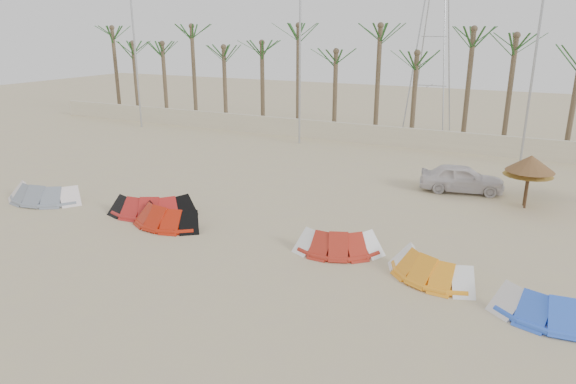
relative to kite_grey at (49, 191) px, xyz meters
The scene contains 16 objects.
ground 11.75m from the kite_grey, 18.60° to the right, with size 120.00×120.00×0.00m, color tan.
boundary_wall 21.38m from the kite_grey, 58.62° to the left, with size 60.00×0.30×1.30m, color beige.
palm_line 23.79m from the kite_grey, 59.15° to the left, with size 52.00×4.00×7.70m.
lamp_a 19.26m from the kite_grey, 118.52° to the left, with size 1.25×0.14×11.00m.
lamp_b 17.87m from the kite_grey, 72.36° to the left, with size 1.25×0.14×11.00m.
lamp_c 25.70m from the kite_grey, 40.29° to the left, with size 1.25×0.14×11.00m.
pylon 27.12m from the kite_grey, 63.42° to the left, with size 3.00×3.00×14.00m, color #A5A8AD, non-canonical shape.
kite_grey is the anchor object (origin of this frame).
kite_red_left 5.63m from the kite_grey, ahead, with size 3.97×2.81×0.90m.
kite_red_mid 6.86m from the kite_grey, ahead, with size 3.43×1.84×0.90m.
kite_red_right 14.07m from the kite_grey, ahead, with size 3.36×2.33×0.90m.
kite_orange 17.32m from the kite_grey, ahead, with size 3.41×2.47×0.90m.
kite_blue 21.00m from the kite_grey, ahead, with size 3.54×1.79×0.90m.
parasol_left 21.49m from the kite_grey, 23.16° to the left, with size 2.03×2.03×2.38m.
parasol_mid 21.57m from the kite_grey, 24.10° to the left, with size 2.11×2.11×2.10m.
car 19.41m from the kite_grey, 29.98° to the left, with size 1.57×3.90×1.33m, color silver.
Camera 1 is at (8.61, -11.53, 7.51)m, focal length 32.00 mm.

